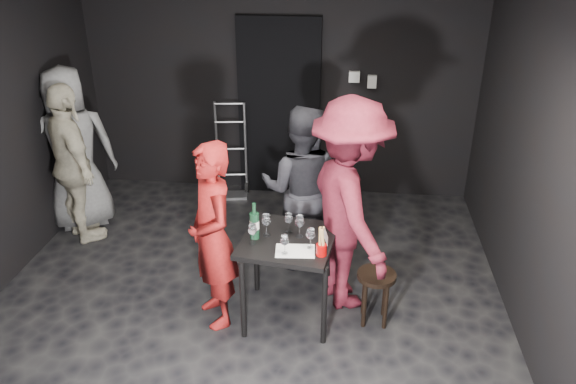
# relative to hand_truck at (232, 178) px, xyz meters

# --- Properties ---
(floor) EXTENTS (4.50, 5.00, 0.02)m
(floor) POSITION_rel_hand_truck_xyz_m (0.56, -2.27, -0.21)
(floor) COLOR black
(floor) RESTS_ON ground
(wall_back) EXTENTS (4.50, 0.04, 2.70)m
(wall_back) POSITION_rel_hand_truck_xyz_m (0.56, 0.23, 1.14)
(wall_back) COLOR black
(wall_back) RESTS_ON ground
(wall_right) EXTENTS (0.04, 5.00, 2.70)m
(wall_right) POSITION_rel_hand_truck_xyz_m (2.81, -2.27, 1.14)
(wall_right) COLOR black
(wall_right) RESTS_ON ground
(doorway) EXTENTS (0.95, 0.10, 2.10)m
(doorway) POSITION_rel_hand_truck_xyz_m (0.56, 0.17, 0.84)
(doorway) COLOR black
(doorway) RESTS_ON ground
(wallbox_upper) EXTENTS (0.12, 0.06, 0.12)m
(wallbox_upper) POSITION_rel_hand_truck_xyz_m (1.41, 0.18, 1.24)
(wallbox_upper) COLOR #B7B7B2
(wallbox_upper) RESTS_ON wall_back
(wallbox_lower) EXTENTS (0.10, 0.06, 0.14)m
(wallbox_lower) POSITION_rel_hand_truck_xyz_m (1.61, 0.18, 1.19)
(wallbox_lower) COLOR #B7B7B2
(wallbox_lower) RESTS_ON wall_back
(hand_truck) EXTENTS (0.39, 0.33, 1.15)m
(hand_truck) POSITION_rel_hand_truck_xyz_m (0.00, 0.00, 0.00)
(hand_truck) COLOR #B2B2B7
(hand_truck) RESTS_ON floor
(tasting_table) EXTENTS (0.72, 0.72, 0.75)m
(tasting_table) POSITION_rel_hand_truck_xyz_m (0.94, -2.24, 0.44)
(tasting_table) COLOR black
(tasting_table) RESTS_ON floor
(stool) EXTENTS (0.32, 0.32, 0.47)m
(stool) POSITION_rel_hand_truck_xyz_m (1.66, -2.24, 0.15)
(stool) COLOR black
(stool) RESTS_ON floor
(server_red) EXTENTS (0.65, 0.72, 1.65)m
(server_red) POSITION_rel_hand_truck_xyz_m (0.35, -2.34, 0.61)
(server_red) COLOR maroon
(server_red) RESTS_ON floor
(woman_black) EXTENTS (0.85, 0.51, 1.69)m
(woman_black) POSITION_rel_hand_truck_xyz_m (0.97, -1.41, 0.63)
(woman_black) COLOR #28272D
(woman_black) RESTS_ON floor
(man_maroon) EXTENTS (1.20, 1.61, 2.26)m
(man_maroon) POSITION_rel_hand_truck_xyz_m (1.42, -1.95, 0.92)
(man_maroon) COLOR maroon
(man_maroon) RESTS_ON floor
(bystander_cream) EXTENTS (1.12, 1.13, 1.84)m
(bystander_cream) POSITION_rel_hand_truck_xyz_m (-1.34, -1.20, 0.71)
(bystander_cream) COLOR #C0B79C
(bystander_cream) RESTS_ON floor
(bystander_grey) EXTENTS (1.14, 0.95, 2.04)m
(bystander_grey) POSITION_rel_hand_truck_xyz_m (-1.47, -0.91, 0.81)
(bystander_grey) COLOR slate
(bystander_grey) RESTS_ON floor
(tasting_mat) EXTENTS (0.31, 0.22, 0.00)m
(tasting_mat) POSITION_rel_hand_truck_xyz_m (1.02, -2.42, 0.54)
(tasting_mat) COLOR white
(tasting_mat) RESTS_ON tasting_table
(wine_glass_a) EXTENTS (0.09, 0.09, 0.19)m
(wine_glass_a) POSITION_rel_hand_truck_xyz_m (0.67, -2.35, 0.63)
(wine_glass_a) COLOR white
(wine_glass_a) RESTS_ON tasting_table
(wine_glass_b) EXTENTS (0.11, 0.11, 0.21)m
(wine_glass_b) POSITION_rel_hand_truck_xyz_m (0.76, -2.21, 0.64)
(wine_glass_b) COLOR white
(wine_glass_b) RESTS_ON tasting_table
(wine_glass_c) EXTENTS (0.09, 0.09, 0.19)m
(wine_glass_c) POSITION_rel_hand_truck_xyz_m (0.93, -2.13, 0.63)
(wine_glass_c) COLOR white
(wine_glass_c) RESTS_ON tasting_table
(wine_glass_d) EXTENTS (0.07, 0.07, 0.18)m
(wine_glass_d) POSITION_rel_hand_truck_xyz_m (0.94, -2.47, 0.63)
(wine_glass_d) COLOR white
(wine_glass_d) RESTS_ON tasting_table
(wine_glass_e) EXTENTS (0.08, 0.08, 0.19)m
(wine_glass_e) POSITION_rel_hand_truck_xyz_m (1.13, -2.36, 0.63)
(wine_glass_e) COLOR white
(wine_glass_e) RESTS_ON tasting_table
(wine_glass_f) EXTENTS (0.08, 0.08, 0.21)m
(wine_glass_f) POSITION_rel_hand_truck_xyz_m (1.03, -2.20, 0.64)
(wine_glass_f) COLOR white
(wine_glass_f) RESTS_ON tasting_table
(wine_bottle) EXTENTS (0.08, 0.08, 0.31)m
(wine_bottle) POSITION_rel_hand_truck_xyz_m (0.68, -2.26, 0.66)
(wine_bottle) COLOR black
(wine_bottle) RESTS_ON tasting_table
(breadstick_cup) EXTENTS (0.08, 0.08, 0.25)m
(breadstick_cup) POSITION_rel_hand_truck_xyz_m (1.22, -2.45, 0.65)
(breadstick_cup) COLOR #9D0404
(breadstick_cup) RESTS_ON tasting_table
(reserved_card) EXTENTS (0.09, 0.14, 0.10)m
(reserved_card) POSITION_rel_hand_truck_xyz_m (1.21, -2.26, 0.59)
(reserved_card) COLOR white
(reserved_card) RESTS_ON tasting_table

